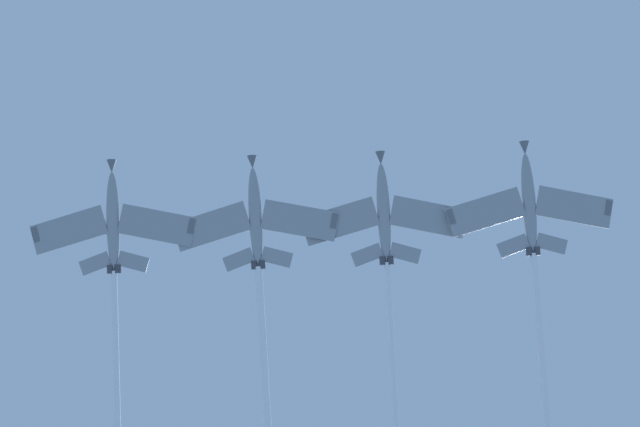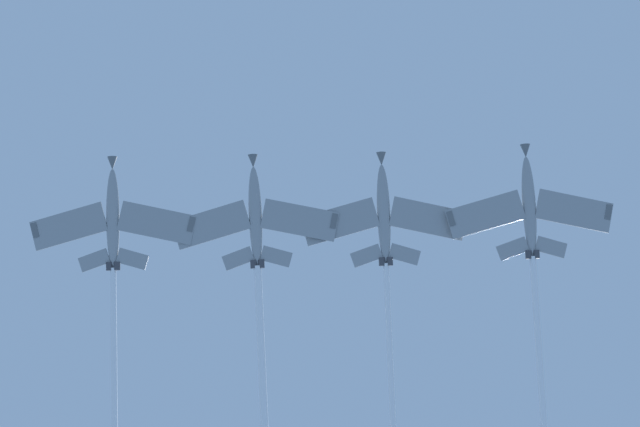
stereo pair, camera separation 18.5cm
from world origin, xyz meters
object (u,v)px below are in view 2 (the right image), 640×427
object	(u,v)px
jet_far_left	(531,241)
jet_inner_left	(385,247)
jet_inner_right	(113,258)
jet_centre	(258,278)

from	to	relation	value
jet_far_left	jet_inner_left	world-z (taller)	jet_inner_left
jet_inner_right	jet_far_left	bearing A→B (deg)	116.24
jet_inner_left	jet_centre	distance (m)	15.66
jet_inner_left	jet_far_left	bearing A→B (deg)	115.93
jet_far_left	jet_centre	size ratio (longest dim) A/B	0.85
jet_far_left	jet_centre	distance (m)	32.84
jet_centre	jet_inner_right	size ratio (longest dim) A/B	1.03
jet_inner_right	jet_inner_left	bearing A→B (deg)	116.41
jet_inner_left	jet_inner_right	world-z (taller)	jet_inner_left
jet_inner_left	jet_inner_right	distance (m)	32.57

